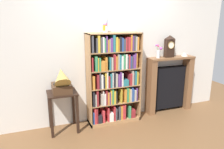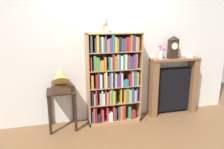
% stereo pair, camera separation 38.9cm
% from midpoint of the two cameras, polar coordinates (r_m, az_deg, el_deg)
% --- Properties ---
extents(ground_plane, '(7.67, 6.40, 0.02)m').
position_cam_midpoint_polar(ground_plane, '(4.17, 3.47, -12.58)').
color(ground_plane, brown).
extents(wall_back, '(4.67, 0.08, 2.60)m').
position_cam_midpoint_polar(wall_back, '(4.06, 4.58, 6.20)').
color(wall_back, silver).
rests_on(wall_back, ground).
extents(bookshelf, '(0.96, 0.33, 1.65)m').
position_cam_midpoint_polar(bookshelf, '(3.91, 3.32, -1.18)').
color(bookshelf, '#A87A4C').
rests_on(bookshelf, ground).
extents(cup_stack, '(0.08, 0.08, 0.25)m').
position_cam_midpoint_polar(cup_stack, '(3.74, 1.18, 12.83)').
color(cup_stack, white).
rests_on(cup_stack, bookshelf).
extents(side_table_left, '(0.48, 0.42, 0.70)m').
position_cam_midpoint_polar(side_table_left, '(3.82, -10.21, -7.03)').
color(side_table_left, black).
rests_on(side_table_left, ground).
extents(gramophone, '(0.31, 0.46, 0.49)m').
position_cam_midpoint_polar(gramophone, '(3.64, -10.43, -1.55)').
color(gramophone, '#472D1C').
rests_on(gramophone, side_table_left).
extents(fireplace_mantel, '(0.99, 0.25, 1.14)m').
position_cam_midpoint_polar(fireplace_mantel, '(4.57, 18.06, -3.05)').
color(fireplace_mantel, brown).
rests_on(fireplace_mantel, ground).
extents(mantel_clock, '(0.18, 0.12, 0.43)m').
position_cam_midpoint_polar(mantel_clock, '(4.35, 18.31, 6.85)').
color(mantel_clock, black).
rests_on(mantel_clock, fireplace_mantel).
extents(flower_vase, '(0.12, 0.10, 0.27)m').
position_cam_midpoint_polar(flower_vase, '(4.23, 15.47, 5.58)').
color(flower_vase, silver).
rests_on(flower_vase, fireplace_mantel).
extents(teacup_with_saucer, '(0.13, 0.13, 0.06)m').
position_cam_midpoint_polar(teacup_with_saucer, '(4.59, 22.13, 4.47)').
color(teacup_with_saucer, white).
rests_on(teacup_with_saucer, fireplace_mantel).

